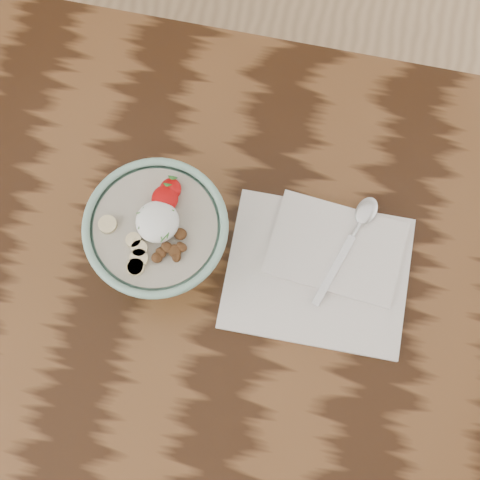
# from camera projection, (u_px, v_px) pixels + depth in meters

# --- Properties ---
(table) EXTENTS (1.60, 0.90, 0.75)m
(table) POSITION_uv_depth(u_px,v_px,m) (119.00, 288.00, 1.10)
(table) COLOR black
(table) RESTS_ON ground
(breakfast_bowl) EXTENTS (0.20, 0.20, 0.14)m
(breakfast_bowl) POSITION_uv_depth(u_px,v_px,m) (159.00, 234.00, 0.96)
(breakfast_bowl) COLOR #85B4A1
(breakfast_bowl) RESTS_ON table
(napkin) EXTENTS (0.27, 0.23, 0.02)m
(napkin) POSITION_uv_depth(u_px,v_px,m) (321.00, 268.00, 1.01)
(napkin) COLOR white
(napkin) RESTS_ON table
(spoon) EXTENTS (0.08, 0.19, 0.01)m
(spoon) POSITION_uv_depth(u_px,v_px,m) (358.00, 225.00, 1.01)
(spoon) COLOR silver
(spoon) RESTS_ON napkin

